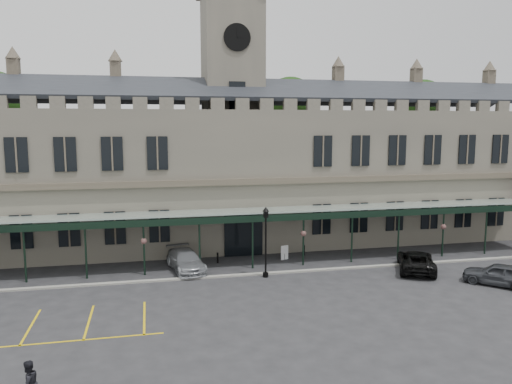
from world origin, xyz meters
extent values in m
plane|color=#252527|center=(0.00, 0.00, 0.00)|extent=(140.00, 140.00, 0.00)
cube|color=#5B574C|center=(0.00, 16.00, 6.00)|extent=(60.00, 10.00, 12.00)
cube|color=#4F4639|center=(0.00, 10.82, 6.20)|extent=(60.00, 0.35, 0.50)
cube|color=black|center=(0.00, 13.50, 13.80)|extent=(60.00, 4.77, 2.20)
cube|color=black|center=(0.00, 18.50, 13.80)|extent=(60.00, 4.77, 2.20)
cube|color=black|center=(0.00, 10.90, 1.90)|extent=(3.20, 0.18, 3.80)
cube|color=#5B574C|center=(0.00, 16.00, 11.00)|extent=(5.00, 5.00, 22.00)
cylinder|color=silver|center=(0.00, 13.44, 18.00)|extent=(2.20, 0.12, 2.20)
cylinder|color=black|center=(0.00, 13.37, 18.00)|extent=(2.30, 0.04, 2.30)
cube|color=black|center=(0.00, 13.44, 13.00)|extent=(1.40, 0.12, 2.80)
cube|color=#8C9E93|center=(0.00, 9.00, 4.10)|extent=(50.00, 4.00, 0.40)
cube|color=black|center=(0.00, 7.00, 3.85)|extent=(50.00, 0.18, 0.50)
cube|color=gray|center=(0.00, 5.50, 0.06)|extent=(60.00, 0.40, 0.12)
cylinder|color=#332314|center=(-22.00, 25.00, 6.00)|extent=(0.70, 0.70, 12.00)
cylinder|color=#332314|center=(8.00, 25.00, 6.00)|extent=(0.70, 0.70, 12.00)
sphere|color=black|center=(8.00, 25.00, 13.00)|extent=(6.00, 6.00, 6.00)
cylinder|color=#332314|center=(24.00, 25.00, 6.00)|extent=(0.70, 0.70, 12.00)
sphere|color=black|center=(24.00, 25.00, 13.00)|extent=(6.00, 6.00, 6.00)
cylinder|color=black|center=(0.46, 4.85, 0.16)|extent=(0.39, 0.39, 0.33)
cylinder|color=black|center=(0.46, 4.85, 2.19)|extent=(0.13, 0.13, 4.39)
cube|color=black|center=(0.46, 4.85, 4.55)|extent=(0.31, 0.31, 0.44)
cone|color=black|center=(0.46, 4.85, 4.93)|extent=(0.48, 0.48, 0.33)
cylinder|color=black|center=(3.01, 9.01, 0.24)|extent=(0.06, 0.06, 0.48)
cube|color=silver|center=(3.01, 9.01, 0.58)|extent=(0.66, 0.25, 1.16)
cylinder|color=black|center=(-2.40, 9.19, 0.41)|extent=(0.15, 0.15, 0.82)
cylinder|color=black|center=(4.96, 9.97, 0.43)|extent=(0.15, 0.15, 0.87)
imported|color=#999CA0|center=(-5.00, 7.69, 0.76)|extent=(3.04, 5.54, 1.52)
imported|color=black|center=(11.77, 3.98, 0.75)|extent=(4.53, 5.94, 1.50)
imported|color=#34363B|center=(15.45, -0.30, 0.77)|extent=(4.43, 4.55, 1.54)
imported|color=black|center=(-12.30, -9.25, 0.93)|extent=(1.14, 1.13, 1.86)
camera|label=1|loc=(-7.55, -28.71, 10.87)|focal=35.00mm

